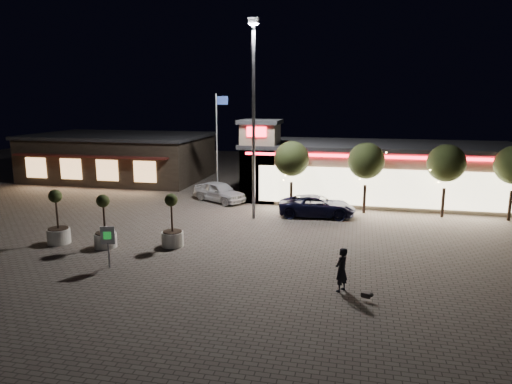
% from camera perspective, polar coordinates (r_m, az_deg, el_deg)
% --- Properties ---
extents(ground, '(90.00, 90.00, 0.00)m').
position_cam_1_polar(ground, '(22.98, -9.74, -7.97)').
color(ground, '#655B51').
rests_on(ground, ground).
extents(retail_building, '(20.40, 8.40, 6.10)m').
position_cam_1_polar(retail_building, '(36.21, 14.22, 2.63)').
color(retail_building, tan).
rests_on(retail_building, ground).
extents(restaurant_building, '(16.40, 11.00, 4.30)m').
position_cam_1_polar(restaurant_building, '(46.13, -16.60, 4.31)').
color(restaurant_building, '#382D23').
rests_on(restaurant_building, ground).
extents(floodlight_pole, '(0.60, 0.40, 12.38)m').
position_cam_1_polar(floodlight_pole, '(28.71, -0.30, 10.38)').
color(floodlight_pole, gray).
rests_on(floodlight_pole, ground).
extents(flagpole, '(0.95, 0.10, 8.00)m').
position_cam_1_polar(flagpole, '(34.67, -4.77, 6.78)').
color(flagpole, white).
rests_on(flagpole, ground).
extents(string_tree_a, '(2.42, 2.42, 4.79)m').
position_cam_1_polar(string_tree_a, '(31.55, 4.48, 4.15)').
color(string_tree_a, '#332319').
rests_on(string_tree_a, ground).
extents(string_tree_b, '(2.42, 2.42, 4.79)m').
position_cam_1_polar(string_tree_b, '(31.24, 13.62, 3.79)').
color(string_tree_b, '#332319').
rests_on(string_tree_b, ground).
extents(string_tree_c, '(2.42, 2.42, 4.79)m').
position_cam_1_polar(string_tree_c, '(31.73, 22.69, 3.33)').
color(string_tree_c, '#332319').
rests_on(string_tree_c, ground).
extents(pickup_truck, '(5.18, 2.70, 1.39)m').
position_cam_1_polar(pickup_truck, '(30.29, 7.64, -1.74)').
color(pickup_truck, black).
rests_on(pickup_truck, ground).
extents(white_sedan, '(4.75, 3.80, 1.52)m').
position_cam_1_polar(white_sedan, '(34.42, -4.60, 0.05)').
color(white_sedan, silver).
rests_on(white_sedan, ground).
extents(pedestrian, '(0.72, 0.79, 1.82)m').
position_cam_1_polar(pedestrian, '(18.82, 10.63, -9.53)').
color(pedestrian, black).
rests_on(pedestrian, ground).
extents(dog, '(0.48, 0.27, 0.26)m').
position_cam_1_polar(dog, '(18.39, 13.80, -12.40)').
color(dog, '#59514C').
rests_on(dog, ground).
extents(planter_left, '(1.20, 1.20, 2.94)m').
position_cam_1_polar(planter_left, '(26.61, -23.51, -4.02)').
color(planter_left, silver).
rests_on(planter_left, ground).
extents(planter_mid, '(1.15, 1.15, 2.82)m').
position_cam_1_polar(planter_mid, '(25.04, -18.36, -4.67)').
color(planter_mid, silver).
rests_on(planter_mid, ground).
extents(planter_right, '(1.15, 1.15, 2.83)m').
position_cam_1_polar(planter_right, '(24.37, -10.43, -4.69)').
color(planter_right, silver).
rests_on(planter_right, ground).
extents(valet_sign, '(0.63, 0.23, 1.95)m').
position_cam_1_polar(valet_sign, '(21.94, -18.03, -5.59)').
color(valet_sign, gray).
rests_on(valet_sign, ground).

